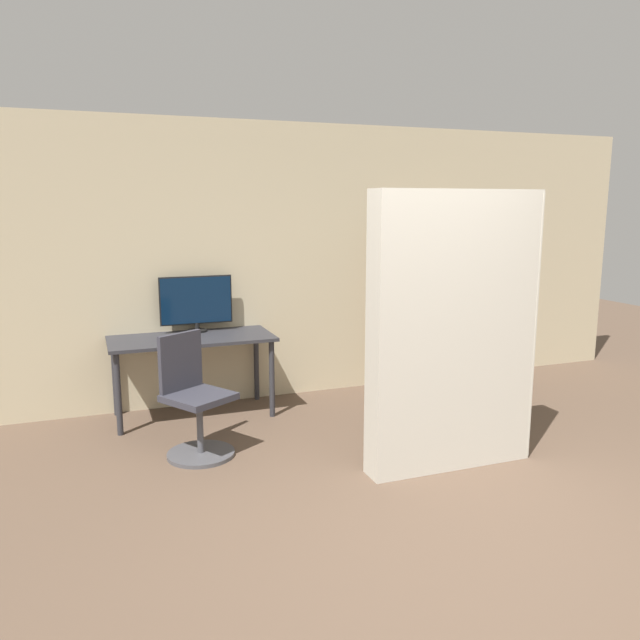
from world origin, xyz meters
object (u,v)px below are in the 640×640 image
object	(u,v)px
office_chair	(195,406)
mattress_near	(454,332)
bookshelf	(412,303)
monitor	(196,302)

from	to	relation	value
office_chair	mattress_near	size ratio (longest dim) A/B	0.47
office_chair	bookshelf	bearing A→B (deg)	24.08
monitor	office_chair	distance (m)	1.32
monitor	office_chair	world-z (taller)	monitor
bookshelf	mattress_near	bearing A→B (deg)	-111.12
office_chair	mattress_near	bearing A→B (deg)	-26.64
office_chair	bookshelf	size ratio (longest dim) A/B	0.54
office_chair	bookshelf	xyz separation A→B (m)	(2.50, 1.12, 0.50)
monitor	office_chair	bearing A→B (deg)	-101.33
monitor	mattress_near	size ratio (longest dim) A/B	0.33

